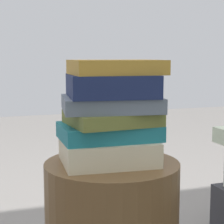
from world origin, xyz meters
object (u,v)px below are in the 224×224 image
(book_slate, at_px, (110,104))
(book_ochre, at_px, (116,67))
(book_cream, at_px, (108,151))
(book_teal, at_px, (109,132))
(book_olive, at_px, (113,118))
(book_navy, at_px, (112,85))

(book_slate, height_order, book_ochre, book_ochre)
(book_cream, distance_m, book_ochre, 0.23)
(book_teal, relative_size, book_ochre, 1.10)
(book_olive, xyz_separation_m, book_ochre, (-0.01, 0.00, 0.14))
(book_navy, distance_m, book_ochre, 0.05)
(book_cream, distance_m, book_slate, 0.13)
(book_olive, bearing_deg, book_cream, -13.56)
(book_olive, bearing_deg, book_slate, -59.96)
(book_slate, relative_size, book_navy, 1.14)
(book_cream, height_order, book_navy, book_navy)
(book_cream, xyz_separation_m, book_olive, (-0.02, 0.00, 0.09))
(book_cream, distance_m, book_navy, 0.18)
(book_teal, xyz_separation_m, book_olive, (-0.01, 0.01, 0.04))
(book_olive, relative_size, book_navy, 1.01)
(book_cream, height_order, book_olive, book_olive)
(book_teal, height_order, book_slate, book_slate)
(book_olive, height_order, book_slate, book_slate)
(book_cream, distance_m, book_teal, 0.05)
(book_ochre, bearing_deg, book_slate, -41.34)
(book_olive, distance_m, book_navy, 0.09)
(book_slate, distance_m, book_ochre, 0.10)
(book_ochre, bearing_deg, book_cream, -12.27)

